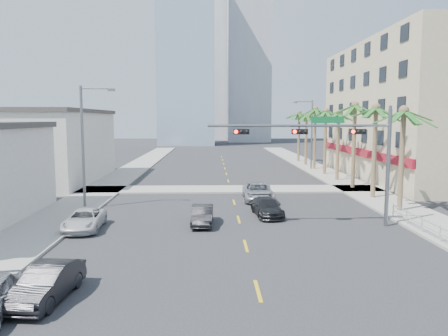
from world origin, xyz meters
name	(u,v)px	position (x,y,z in m)	size (l,w,h in m)	color
ground	(253,273)	(0.00, 0.00, 0.00)	(260.00, 260.00, 0.00)	#262628
sidewalk_right	(365,192)	(12.00, 20.00, 0.07)	(4.00, 120.00, 0.15)	gray
sidewalk_left	(95,194)	(-12.00, 20.00, 0.07)	(4.00, 120.00, 0.15)	gray
sidewalk_cross	(231,189)	(0.00, 22.00, 0.07)	(80.00, 4.00, 0.15)	gray
building_right	(425,111)	(21.99, 30.00, 7.50)	(15.25, 28.00, 15.00)	tan
building_left_far	(42,148)	(-19.50, 28.00, 3.60)	(11.00, 18.00, 7.20)	beige
tower_far_left	(187,50)	(-8.00, 95.00, 24.00)	(14.00, 14.00, 48.00)	#99B2C6
tower_far_right	(249,37)	(9.00, 110.00, 30.00)	(12.00, 12.00, 60.00)	#ADADB2
tower_far_center	(208,74)	(-3.00, 125.00, 21.00)	(16.00, 16.00, 42.00)	#ADADB2
traffic_signal_mast	(337,145)	(5.78, 7.95, 5.06)	(11.12, 0.54, 7.20)	slate
palm_tree_0	(404,112)	(11.60, 12.00, 7.08)	(4.80, 4.80, 7.80)	brown
palm_tree_1	(376,109)	(11.60, 17.20, 7.43)	(4.80, 4.80, 8.16)	brown
palm_tree_2	(355,106)	(11.60, 22.40, 7.78)	(4.80, 4.80, 8.52)	brown
palm_tree_3	(339,114)	(11.60, 27.60, 7.08)	(4.80, 4.80, 7.80)	brown
palm_tree_4	(326,112)	(11.60, 32.80, 7.43)	(4.80, 4.80, 8.16)	brown
palm_tree_5	(315,110)	(11.60, 38.00, 7.78)	(4.80, 4.80, 8.52)	brown
palm_tree_6	(307,115)	(11.60, 43.20, 7.08)	(4.80, 4.80, 7.80)	brown
palm_tree_7	(299,113)	(11.60, 48.40, 7.43)	(4.80, 4.80, 8.16)	brown
streetlight_left	(85,140)	(-11.00, 14.00, 5.06)	(2.55, 0.25, 9.00)	slate
streetlight_right	(310,131)	(11.00, 38.00, 5.06)	(2.55, 0.25, 9.00)	slate
guardrail	(422,223)	(10.30, 6.00, 0.67)	(0.08, 8.08, 1.00)	silver
car_parked_mid	(47,283)	(-7.80, -2.64, 0.65)	(1.38, 3.96, 1.31)	black
car_parked_far	(84,220)	(-9.40, 7.63, 0.60)	(2.00, 4.34, 1.20)	silver
car_lane_left	(202,215)	(-2.37, 8.66, 0.61)	(1.29, 3.70, 1.22)	black
car_lane_center	(258,192)	(2.00, 16.71, 0.71)	(2.35, 5.11, 1.42)	silver
car_lane_right	(267,207)	(2.00, 11.03, 0.61)	(1.71, 4.20, 1.22)	black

